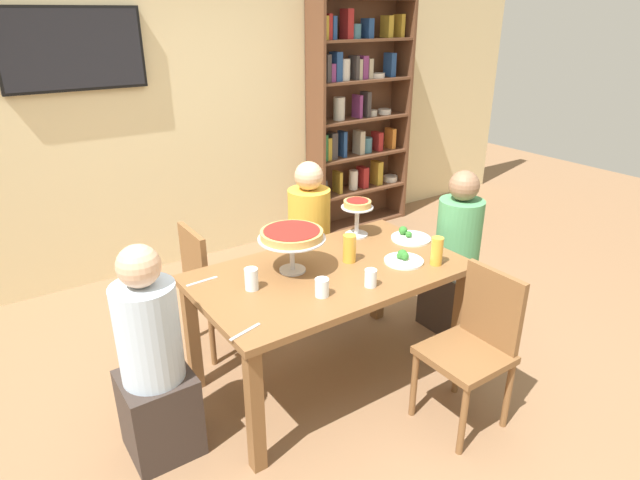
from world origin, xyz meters
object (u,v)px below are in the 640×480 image
object	(u,v)px
beer_glass_amber_tall	(349,248)
beer_glass_amber_short	(437,251)
water_glass_clear_near	(251,279)
television	(72,49)
personal_pizza_stand	(357,209)
deep_dish_pizza_stand	(292,237)
water_glass_clear_spare	(322,287)
diner_head_west	(154,369)
cutlery_knife_near	(202,281)
bookshelf	(356,114)
diner_far_right	(309,250)
salad_plate_near_diner	(403,259)
dining_table	(330,285)
chair_far_left	(213,282)
cutlery_fork_near	(307,248)
diner_head_east	(456,263)
salad_plate_far_diner	(409,237)
water_glass_clear_far	(371,278)
chair_near_right	(475,342)
cutlery_fork_far	(245,332)

from	to	relation	value
beer_glass_amber_tall	beer_glass_amber_short	world-z (taller)	same
beer_glass_amber_tall	water_glass_clear_near	xyz separation A→B (m)	(-0.63, 0.02, -0.02)
television	personal_pizza_stand	distance (m)	2.34
deep_dish_pizza_stand	water_glass_clear_spare	distance (m)	0.37
diner_head_west	cutlery_knife_near	world-z (taller)	diner_head_west
television	bookshelf	bearing A→B (deg)	-2.23
water_glass_clear_spare	diner_far_right	bearing A→B (deg)	59.82
diner_head_west	salad_plate_near_diner	size ratio (longest dim) A/B	4.98
bookshelf	salad_plate_near_diner	distance (m)	2.58
salad_plate_near_diner	diner_far_right	bearing A→B (deg)	93.42
dining_table	deep_dish_pizza_stand	xyz separation A→B (m)	(-0.18, 0.11, 0.30)
chair_far_left	cutlery_fork_near	bearing A→B (deg)	51.36
personal_pizza_stand	chair_far_left	bearing A→B (deg)	155.89
diner_far_right	water_glass_clear_near	world-z (taller)	diner_far_right
diner_head_east	water_glass_clear_near	world-z (taller)	diner_head_east
dining_table	bookshelf	size ratio (longest dim) A/B	0.69
diner_far_right	cutlery_fork_near	bearing A→B (deg)	-35.00
salad_plate_far_diner	beer_glass_amber_short	xyz separation A→B (m)	(-0.13, -0.36, 0.07)
television	chair_far_left	distance (m)	1.98
chair_far_left	deep_dish_pizza_stand	distance (m)	0.79
television	personal_pizza_stand	xyz separation A→B (m)	(1.20, -1.79, -0.92)
bookshelf	diner_head_east	xyz separation A→B (m)	(-0.68, -2.01, -0.67)
bookshelf	diner_far_right	world-z (taller)	bookshelf
chair_far_left	water_glass_clear_far	size ratio (longest dim) A/B	9.01
cutlery_fork_near	cutlery_knife_near	distance (m)	0.71
diner_head_east	salad_plate_near_diner	bearing A→B (deg)	13.27
deep_dish_pizza_stand	salad_plate_near_diner	xyz separation A→B (m)	(0.60, -0.27, -0.19)
diner_head_west	chair_near_right	size ratio (longest dim) A/B	1.32
diner_far_right	cutlery_fork_far	world-z (taller)	diner_far_right
chair_near_right	cutlery_fork_near	bearing A→B (deg)	20.16
diner_head_east	beer_glass_amber_tall	distance (m)	0.97
diner_head_west	chair_near_right	distance (m)	1.65
salad_plate_far_diner	cutlery_knife_near	world-z (taller)	salad_plate_far_diner
diner_head_east	salad_plate_far_diner	world-z (taller)	diner_head_east
water_glass_clear_spare	cutlery_fork_near	distance (m)	0.60
water_glass_clear_far	dining_table	bearing A→B (deg)	103.06
cutlery_fork_far	beer_glass_amber_tall	bearing A→B (deg)	5.85
diner_head_east	chair_near_right	distance (m)	0.95
beer_glass_amber_tall	water_glass_clear_spare	xyz separation A→B (m)	(-0.37, -0.25, -0.03)
salad_plate_far_diner	cutlery_knife_near	xyz separation A→B (m)	(-1.34, 0.20, -0.01)
deep_dish_pizza_stand	water_glass_clear_near	distance (m)	0.33
dining_table	water_glass_clear_spare	bearing A→B (deg)	-133.44
salad_plate_near_diner	beer_glass_amber_tall	distance (m)	0.32
cutlery_fork_near	salad_plate_far_diner	bearing A→B (deg)	156.40
diner_head_east	deep_dish_pizza_stand	distance (m)	1.34
salad_plate_near_diner	water_glass_clear_spare	size ratio (longest dim) A/B	2.38
television	salad_plate_far_diner	xyz separation A→B (m)	(1.44, -2.03, -1.09)
diner_head_west	cutlery_fork_far	bearing A→B (deg)	-41.51
diner_head_west	bookshelf	bearing A→B (deg)	35.56
deep_dish_pizza_stand	cutlery_fork_near	xyz separation A→B (m)	(0.24, 0.21, -0.21)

